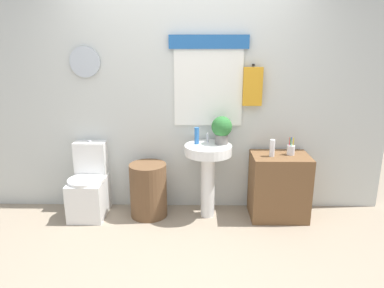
{
  "coord_description": "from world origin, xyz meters",
  "views": [
    {
      "loc": [
        0.14,
        -2.66,
        1.8
      ],
      "look_at": [
        0.08,
        0.8,
        0.83
      ],
      "focal_mm": 32.93,
      "sensor_mm": 36.0,
      "label": 1
    }
  ],
  "objects_px": {
    "laundry_hamper": "(148,190)",
    "pedestal_sink": "(208,164)",
    "toilet": "(90,187)",
    "lotion_bottle": "(272,148)",
    "potted_plant": "(222,129)",
    "wooden_cabinet": "(279,186)",
    "soap_bottle": "(197,136)",
    "toothbrush_cup": "(291,150)"
  },
  "relations": [
    {
      "from": "laundry_hamper",
      "to": "pedestal_sink",
      "type": "distance_m",
      "value": 0.71
    },
    {
      "from": "toilet",
      "to": "lotion_bottle",
      "type": "distance_m",
      "value": 2.0
    },
    {
      "from": "toilet",
      "to": "potted_plant",
      "type": "bearing_deg",
      "value": 0.98
    },
    {
      "from": "lotion_bottle",
      "to": "potted_plant",
      "type": "bearing_deg",
      "value": 169.0
    },
    {
      "from": "wooden_cabinet",
      "to": "lotion_bottle",
      "type": "xyz_separation_m",
      "value": [
        -0.1,
        -0.04,
        0.44
      ]
    },
    {
      "from": "laundry_hamper",
      "to": "wooden_cabinet",
      "type": "relative_size",
      "value": 0.84
    },
    {
      "from": "laundry_hamper",
      "to": "wooden_cabinet",
      "type": "height_order",
      "value": "wooden_cabinet"
    },
    {
      "from": "soap_bottle",
      "to": "toothbrush_cup",
      "type": "height_order",
      "value": "soap_bottle"
    },
    {
      "from": "wooden_cabinet",
      "to": "potted_plant",
      "type": "relative_size",
      "value": 2.37
    },
    {
      "from": "potted_plant",
      "to": "toothbrush_cup",
      "type": "bearing_deg",
      "value": -3.17
    },
    {
      "from": "toilet",
      "to": "potted_plant",
      "type": "height_order",
      "value": "potted_plant"
    },
    {
      "from": "potted_plant",
      "to": "soap_bottle",
      "type": "bearing_deg",
      "value": -177.8
    },
    {
      "from": "toilet",
      "to": "potted_plant",
      "type": "relative_size",
      "value": 2.73
    },
    {
      "from": "soap_bottle",
      "to": "toothbrush_cup",
      "type": "distance_m",
      "value": 0.99
    },
    {
      "from": "soap_bottle",
      "to": "potted_plant",
      "type": "height_order",
      "value": "potted_plant"
    },
    {
      "from": "pedestal_sink",
      "to": "wooden_cabinet",
      "type": "height_order",
      "value": "pedestal_sink"
    },
    {
      "from": "potted_plant",
      "to": "lotion_bottle",
      "type": "distance_m",
      "value": 0.55
    },
    {
      "from": "toilet",
      "to": "wooden_cabinet",
      "type": "xyz_separation_m",
      "value": [
        2.05,
        -0.04,
        0.04
      ]
    },
    {
      "from": "wooden_cabinet",
      "to": "toothbrush_cup",
      "type": "height_order",
      "value": "toothbrush_cup"
    },
    {
      "from": "toothbrush_cup",
      "to": "lotion_bottle",
      "type": "bearing_deg",
      "value": -163.91
    },
    {
      "from": "pedestal_sink",
      "to": "potted_plant",
      "type": "height_order",
      "value": "potted_plant"
    },
    {
      "from": "wooden_cabinet",
      "to": "toothbrush_cup",
      "type": "bearing_deg",
      "value": 10.9
    },
    {
      "from": "toothbrush_cup",
      "to": "soap_bottle",
      "type": "bearing_deg",
      "value": 178.25
    },
    {
      "from": "laundry_hamper",
      "to": "lotion_bottle",
      "type": "relative_size",
      "value": 3.31
    },
    {
      "from": "wooden_cabinet",
      "to": "soap_bottle",
      "type": "xyz_separation_m",
      "value": [
        -0.88,
        0.05,
        0.54
      ]
    },
    {
      "from": "toilet",
      "to": "toothbrush_cup",
      "type": "distance_m",
      "value": 2.2
    },
    {
      "from": "soap_bottle",
      "to": "lotion_bottle",
      "type": "distance_m",
      "value": 0.79
    },
    {
      "from": "pedestal_sink",
      "to": "lotion_bottle",
      "type": "distance_m",
      "value": 0.68
    },
    {
      "from": "soap_bottle",
      "to": "lotion_bottle",
      "type": "relative_size",
      "value": 1.0
    },
    {
      "from": "toilet",
      "to": "wooden_cabinet",
      "type": "relative_size",
      "value": 1.15
    },
    {
      "from": "pedestal_sink",
      "to": "laundry_hamper",
      "type": "bearing_deg",
      "value": 180.0
    },
    {
      "from": "toothbrush_cup",
      "to": "toilet",
      "type": "bearing_deg",
      "value": 179.58
    },
    {
      "from": "soap_bottle",
      "to": "potted_plant",
      "type": "distance_m",
      "value": 0.27
    },
    {
      "from": "laundry_hamper",
      "to": "soap_bottle",
      "type": "xyz_separation_m",
      "value": [
        0.52,
        0.05,
        0.59
      ]
    },
    {
      "from": "toilet",
      "to": "potted_plant",
      "type": "xyz_separation_m",
      "value": [
        1.43,
        0.02,
        0.66
      ]
    },
    {
      "from": "laundry_hamper",
      "to": "lotion_bottle",
      "type": "height_order",
      "value": "lotion_bottle"
    },
    {
      "from": "pedestal_sink",
      "to": "toothbrush_cup",
      "type": "bearing_deg",
      "value": 1.33
    },
    {
      "from": "toilet",
      "to": "laundry_hamper",
      "type": "relative_size",
      "value": 1.37
    },
    {
      "from": "toilet",
      "to": "pedestal_sink",
      "type": "relative_size",
      "value": 1.0
    },
    {
      "from": "toilet",
      "to": "soap_bottle",
      "type": "bearing_deg",
      "value": 0.7
    },
    {
      "from": "toothbrush_cup",
      "to": "laundry_hamper",
      "type": "bearing_deg",
      "value": -179.24
    },
    {
      "from": "laundry_hamper",
      "to": "soap_bottle",
      "type": "height_order",
      "value": "soap_bottle"
    }
  ]
}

